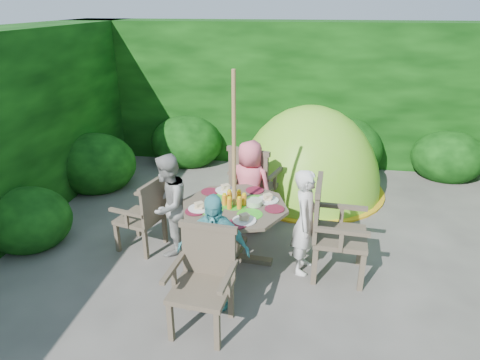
# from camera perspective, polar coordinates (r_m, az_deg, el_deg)

# --- Properties ---
(ground) EXTENTS (60.00, 60.00, 0.00)m
(ground) POSITION_cam_1_polar(r_m,az_deg,el_deg) (4.89, 7.77, -12.63)
(ground) COLOR #4A4742
(ground) RESTS_ON ground
(hedge_enclosure) EXTENTS (9.00, 9.00, 2.50)m
(hedge_enclosure) POSITION_cam_1_polar(r_m,az_deg,el_deg) (5.56, 8.93, 6.12)
(hedge_enclosure) COLOR black
(hedge_enclosure) RESTS_ON ground
(patio_table) EXTENTS (1.33, 1.33, 0.86)m
(patio_table) POSITION_cam_1_polar(r_m,az_deg,el_deg) (4.83, -0.71, -4.55)
(patio_table) COLOR #41372B
(patio_table) RESTS_ON ground
(parasol_pole) EXTENTS (0.05, 0.05, 2.20)m
(parasol_pole) POSITION_cam_1_polar(r_m,az_deg,el_deg) (4.62, -0.79, 0.96)
(parasol_pole) COLOR olive
(parasol_pole) RESTS_ON ground
(garden_chair_right) EXTENTS (0.60, 0.66, 1.05)m
(garden_chair_right) POSITION_cam_1_polar(r_m,az_deg,el_deg) (4.72, 12.18, -6.36)
(garden_chair_right) COLOR #41372B
(garden_chair_right) RESTS_ON ground
(garden_chair_left) EXTENTS (0.58, 0.63, 0.88)m
(garden_chair_left) POSITION_cam_1_polar(r_m,az_deg,el_deg) (5.24, -12.57, -4.43)
(garden_chair_left) COLOR #41372B
(garden_chair_left) RESTS_ON ground
(garden_chair_back) EXTENTS (0.75, 0.70, 1.02)m
(garden_chair_back) POSITION_cam_1_polar(r_m,az_deg,el_deg) (5.82, 1.78, -0.21)
(garden_chair_back) COLOR #41372B
(garden_chair_back) RESTS_ON ground
(garden_chair_front) EXTENTS (0.61, 0.55, 0.93)m
(garden_chair_front) POSITION_cam_1_polar(r_m,az_deg,el_deg) (3.99, -4.84, -12.89)
(garden_chair_front) COLOR #41372B
(garden_chair_front) RESTS_ON ground
(child_right) EXTENTS (0.36, 0.48, 1.20)m
(child_right) POSITION_cam_1_polar(r_m,az_deg,el_deg) (4.71, 8.74, -5.55)
(child_right) COLOR silver
(child_right) RESTS_ON ground
(child_left) EXTENTS (0.50, 0.63, 1.23)m
(child_left) POSITION_cam_1_polar(r_m,az_deg,el_deg) (5.07, -9.56, -3.33)
(child_left) COLOR #979792
(child_left) RESTS_ON ground
(child_back) EXTENTS (0.68, 0.55, 1.21)m
(child_back) POSITION_cam_1_polar(r_m,az_deg,el_deg) (5.53, 1.34, -0.80)
(child_back) COLOR #ED6275
(child_back) RESTS_ON ground
(child_front) EXTENTS (0.72, 0.34, 1.20)m
(child_front) POSITION_cam_1_polar(r_m,az_deg,el_deg) (4.16, -3.59, -9.45)
(child_front) COLOR #4CABB2
(child_front) RESTS_ON ground
(dome_tent) EXTENTS (2.68, 2.68, 2.73)m
(dome_tent) POSITION_cam_1_polar(r_m,az_deg,el_deg) (6.98, 9.02, -1.33)
(dome_tent) COLOR #82D529
(dome_tent) RESTS_ON ground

